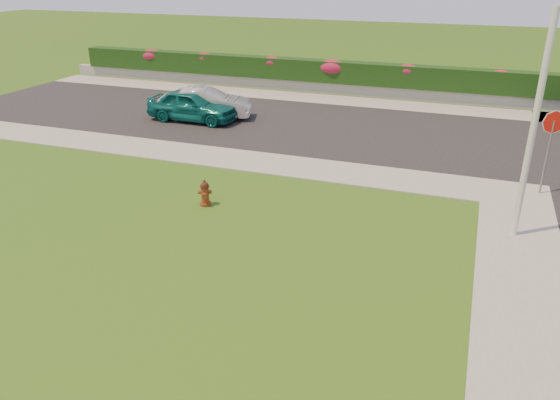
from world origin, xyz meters
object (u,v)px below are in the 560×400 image
at_px(sedan_silver, 206,103).
at_px(sedan_teal, 192,105).
at_px(fire_hydrant, 205,193).
at_px(stop_sign, 552,133).
at_px(utility_pole, 533,130).

bearing_deg(sedan_silver, sedan_teal, 136.36).
distance_m(fire_hydrant, sedan_teal, 9.18).
xyz_separation_m(fire_hydrant, stop_sign, (9.10, 4.19, 1.56)).
height_order(fire_hydrant, sedan_silver, sedan_silver).
bearing_deg(utility_pole, sedan_silver, 149.16).
distance_m(sedan_teal, stop_sign, 14.31).
bearing_deg(fire_hydrant, stop_sign, 2.17).
bearing_deg(fire_hydrant, sedan_silver, 94.48).
distance_m(fire_hydrant, utility_pole, 8.69).
distance_m(fire_hydrant, stop_sign, 10.14).
relative_size(sedan_silver, utility_pole, 0.72).
relative_size(sedan_teal, stop_sign, 1.53).
xyz_separation_m(sedan_teal, stop_sign, (13.76, -3.71, 1.21)).
relative_size(sedan_silver, stop_sign, 1.55).
height_order(sedan_teal, utility_pole, utility_pole).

